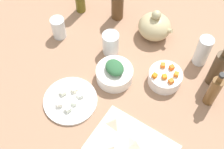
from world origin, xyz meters
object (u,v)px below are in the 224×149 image
bowl_greens (114,74)px  drinking_glass_2 (59,28)px  bottle_2 (118,2)px  bowl_carrots (165,78)px  plate_tofu (70,101)px  bottle_0 (218,68)px  bottle_1 (214,91)px  drinking_glass_0 (203,51)px  cutting_board (132,148)px  teapot (155,26)px  drinking_glass_1 (111,43)px

bowl_greens → drinking_glass_2: (-34.35, 4.60, 2.33)cm
bottle_2 → bowl_carrots: bearing=-27.2°
plate_tofu → bowl_carrots: (26.22, 30.35, 2.34)cm
bottle_0 → bottle_1: bearing=-72.4°
bowl_carrots → bottle_0: (16.26, 11.95, 6.59)cm
bottle_2 → drinking_glass_0: bottle_2 is taller
cutting_board → drinking_glass_2: (-57.55, 26.17, 4.82)cm
teapot → drinking_glass_1: 22.21cm
bottle_1 → bowl_greens: bearing=-160.9°
bottle_1 → drinking_glass_2: bearing=-173.3°
bowl_greens → drinking_glass_2: drinking_glass_2 is taller
bowl_carrots → drinking_glass_2: 53.05cm
bottle_0 → bottle_2: size_ratio=1.02×
bottle_1 → drinking_glass_0: (-12.10, 15.93, -0.87)cm
bottle_0 → bottle_2: 54.42cm
bottle_1 → plate_tofu: bearing=-144.4°
plate_tofu → teapot: (9.10, 49.88, 5.39)cm
teapot → bottle_2: bearing=-179.5°
bowl_greens → drinking_glass_0: size_ratio=1.05×
bowl_greens → teapot: 30.51cm
cutting_board → drinking_glass_0: drinking_glass_0 is taller
plate_tofu → bowl_greens: bearing=67.9°
teapot → drinking_glass_1: (-10.74, -19.44, -0.51)cm
bottle_1 → drinking_glass_0: bottle_1 is taller
cutting_board → bowl_greens: bowl_greens is taller
plate_tofu → bowl_greens: bowl_greens is taller
plate_tofu → drinking_glass_1: (-1.64, 30.44, 4.89)cm
cutting_board → bowl_carrots: 32.85cm
bowl_greens → bowl_carrots: (18.29, 10.82, -0.05)cm
bowl_greens → bottle_1: bearing=19.1°
drinking_glass_0 → drinking_glass_1: size_ratio=1.35×
bottle_2 → drinking_glass_0: bearing=-1.5°
plate_tofu → bottle_1: size_ratio=1.11×
bottle_1 → bottle_0: bearing=107.6°
plate_tofu → bowl_greens: 21.22cm
cutting_board → teapot: (-22.04, 51.91, 5.49)cm
bottle_0 → bottle_1: bottle_0 is taller
teapot → drinking_glass_1: size_ratio=1.51×
teapot → drinking_glass_2: (-35.51, -25.74, -0.68)cm
cutting_board → drinking_glass_2: size_ratio=2.91×
cutting_board → bowl_carrots: size_ratio=2.23×
drinking_glass_1 → drinking_glass_2: (-24.77, -6.31, -0.17)cm
cutting_board → plate_tofu: plate_tofu is taller
drinking_glass_0 → drinking_glass_2: bearing=-157.9°
bottle_0 → teapot: bearing=167.2°
bottle_0 → drinking_glass_0: bearing=145.5°
drinking_glass_2 → drinking_glass_1: bearing=14.3°
bowl_carrots → cutting_board: bearing=-81.4°
cutting_board → plate_tofu: bearing=176.3°
plate_tofu → drinking_glass_0: bearing=55.4°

